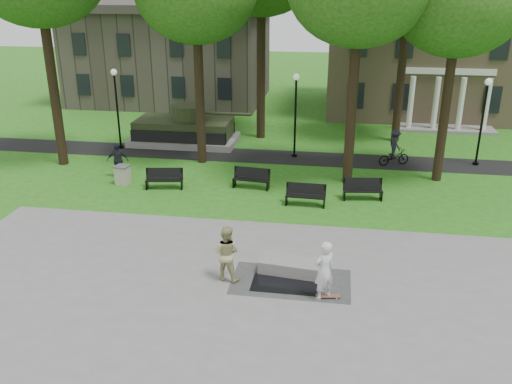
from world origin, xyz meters
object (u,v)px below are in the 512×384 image
(cyclist, at_px, (394,151))
(park_bench_0, at_px, (165,178))
(concrete_block, at_px, (292,266))
(trash_bin, at_px, (123,175))
(skateboarder, at_px, (324,270))
(friend_watching, at_px, (226,253))

(cyclist, xyz_separation_m, park_bench_0, (-11.31, -5.34, -0.29))
(concrete_block, relative_size, trash_bin, 2.29)
(concrete_block, bearing_deg, cyclist, 70.47)
(skateboarder, bearing_deg, trash_bin, -79.32)
(friend_watching, distance_m, trash_bin, 10.80)
(concrete_block, xyz_separation_m, friend_watching, (-2.15, -0.83, 0.75))
(trash_bin, bearing_deg, cyclist, 20.61)
(concrete_block, xyz_separation_m, park_bench_0, (-6.88, 7.16, 0.28))
(cyclist, bearing_deg, trash_bin, 88.26)
(concrete_block, height_order, trash_bin, trash_bin)
(skateboarder, bearing_deg, cyclist, -141.51)
(park_bench_0, relative_size, trash_bin, 1.93)
(concrete_block, relative_size, friend_watching, 1.13)
(friend_watching, relative_size, park_bench_0, 1.06)
(cyclist, bearing_deg, friend_watching, 131.37)
(park_bench_0, bearing_deg, trash_bin, 164.74)
(concrete_block, relative_size, skateboarder, 1.10)
(friend_watching, bearing_deg, skateboarder, -179.92)
(concrete_block, distance_m, trash_bin, 11.75)
(park_bench_0, xyz_separation_m, trash_bin, (-2.25, 0.24, -0.04))
(concrete_block, relative_size, cyclist, 1.11)
(friend_watching, height_order, trash_bin, friend_watching)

